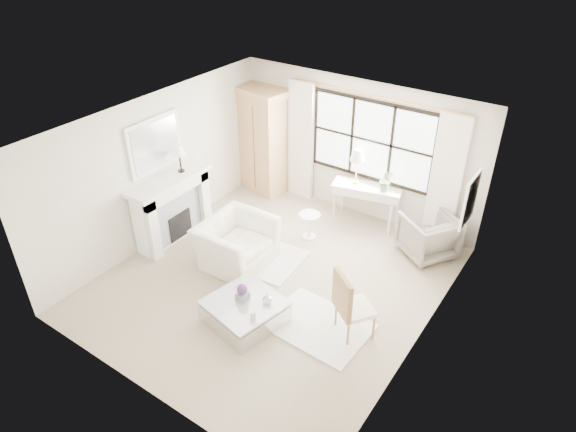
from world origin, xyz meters
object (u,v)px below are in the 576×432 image
(club_armchair, at_px, (236,243))
(console_table, at_px, (365,204))
(armoire, at_px, (263,139))
(coffee_table, at_px, (245,312))

(club_armchair, bearing_deg, console_table, -27.96)
(armoire, xyz_separation_m, coffee_table, (2.25, -3.49, -0.96))
(armoire, bearing_deg, coffee_table, -46.98)
(coffee_table, bearing_deg, club_armchair, 145.88)
(console_table, height_order, club_armchair, console_table)
(armoire, distance_m, console_table, 2.56)
(coffee_table, bearing_deg, armoire, 134.72)
(console_table, relative_size, club_armchair, 1.12)
(armoire, xyz_separation_m, club_armchair, (1.21, -2.41, -0.74))
(armoire, height_order, club_armchair, armoire)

